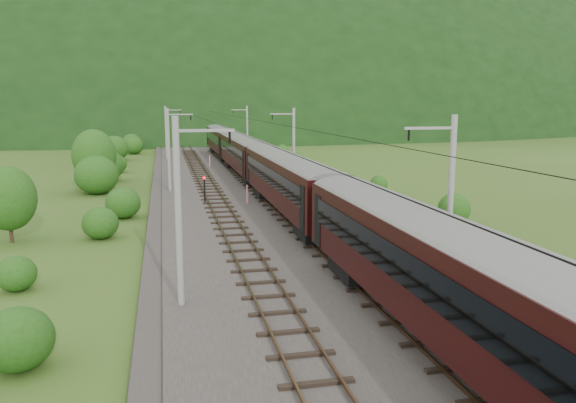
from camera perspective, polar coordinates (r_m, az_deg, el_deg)
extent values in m
plane|color=#314916|center=(25.84, 3.34, -9.97)|extent=(600.00, 600.00, 0.00)
cube|color=#38332D|center=(35.10, -1.13, -4.29)|extent=(14.00, 220.00, 0.30)
cube|color=brown|center=(34.56, -6.22, -3.99)|extent=(0.08, 220.00, 0.15)
cube|color=brown|center=(34.73, -3.86, -3.88)|extent=(0.08, 220.00, 0.15)
cube|color=black|center=(34.67, -5.03, -4.15)|extent=(2.40, 220.00, 0.12)
cube|color=brown|center=(35.38, 1.54, -3.60)|extent=(0.08, 220.00, 0.15)
cube|color=brown|center=(35.75, 3.78, -3.48)|extent=(0.08, 220.00, 0.15)
cube|color=black|center=(35.59, 2.67, -3.75)|extent=(2.40, 220.00, 0.12)
cylinder|color=gray|center=(23.78, -11.08, -1.15)|extent=(0.28, 0.28, 8.00)
cube|color=gray|center=(23.43, -8.41, 7.15)|extent=(2.40, 0.12, 0.12)
cylinder|color=black|center=(23.54, -5.95, 6.49)|extent=(0.10, 0.10, 0.50)
cylinder|color=gray|center=(55.53, -12.02, 5.14)|extent=(0.28, 0.28, 8.00)
cube|color=gray|center=(55.38, -10.90, 8.69)|extent=(2.40, 0.12, 0.12)
cylinder|color=black|center=(55.42, -9.84, 8.41)|extent=(0.10, 0.10, 0.50)
cylinder|color=gray|center=(87.46, -12.28, 6.84)|extent=(0.28, 0.28, 8.00)
cube|color=gray|center=(87.36, -11.57, 9.10)|extent=(2.40, 0.12, 0.12)
cylinder|color=black|center=(87.39, -10.90, 8.92)|extent=(0.10, 0.10, 0.50)
cylinder|color=gray|center=(119.43, -12.40, 7.63)|extent=(0.28, 0.28, 8.00)
cube|color=gray|center=(119.36, -11.88, 9.28)|extent=(2.40, 0.12, 0.12)
cylinder|color=black|center=(119.38, -11.39, 9.16)|extent=(0.10, 0.10, 0.50)
cylinder|color=gray|center=(151.41, -12.47, 8.09)|extent=(0.28, 0.28, 8.00)
cube|color=gray|center=(151.35, -12.06, 9.39)|extent=(2.40, 0.12, 0.12)
cylinder|color=black|center=(151.37, -11.68, 9.29)|extent=(0.10, 0.10, 0.50)
cylinder|color=gray|center=(27.06, 16.17, -0.01)|extent=(0.28, 0.28, 8.00)
cube|color=gray|center=(26.14, 14.20, 7.24)|extent=(2.40, 0.12, 0.12)
cylinder|color=black|center=(25.72, 12.17, 6.61)|extent=(0.10, 0.10, 0.50)
cylinder|color=gray|center=(57.01, 0.59, 5.48)|extent=(0.28, 0.28, 8.00)
cube|color=gray|center=(56.58, -0.60, 8.89)|extent=(2.40, 0.12, 0.12)
cylinder|color=black|center=(56.39, -1.61, 8.58)|extent=(0.10, 0.10, 0.50)
cylinder|color=gray|center=(88.41, -4.16, 7.07)|extent=(0.28, 0.28, 8.00)
cube|color=gray|center=(88.13, -4.97, 9.27)|extent=(2.40, 0.12, 0.12)
cylinder|color=black|center=(88.01, -5.62, 9.06)|extent=(0.10, 0.10, 0.50)
cylinder|color=gray|center=(120.12, -6.43, 7.81)|extent=(0.28, 0.28, 8.00)
cube|color=gray|center=(119.92, -7.04, 9.42)|extent=(2.40, 0.12, 0.12)
cylinder|color=black|center=(119.83, -7.52, 9.27)|extent=(0.10, 0.10, 0.50)
cylinder|color=gray|center=(151.96, -7.75, 8.24)|extent=(0.28, 0.28, 8.00)
cube|color=gray|center=(151.80, -8.24, 9.51)|extent=(2.40, 0.12, 0.12)
cylinder|color=black|center=(151.73, -8.61, 9.39)|extent=(0.10, 0.10, 0.50)
cylinder|color=black|center=(33.66, -5.21, 7.04)|extent=(0.03, 198.00, 0.03)
cylinder|color=black|center=(34.61, 2.76, 7.15)|extent=(0.03, 198.00, 0.03)
ellipsoid|color=black|center=(283.56, -11.30, 8.06)|extent=(504.00, 360.00, 244.00)
cube|color=black|center=(19.95, 15.37, -7.11)|extent=(3.03, 22.98, 3.13)
cylinder|color=slate|center=(19.59, 15.56, -3.16)|extent=(3.03, 22.87, 3.03)
cube|color=black|center=(19.19, 11.34, -6.46)|extent=(0.05, 20.22, 1.20)
cube|color=black|center=(20.59, 19.22, -5.69)|extent=(0.05, 20.22, 1.20)
cube|color=black|center=(27.57, 7.34, -6.47)|extent=(2.30, 3.34, 0.94)
cube|color=black|center=(42.17, 0.05, 2.19)|extent=(3.03, 22.98, 3.13)
cylinder|color=slate|center=(42.00, 0.05, 4.10)|extent=(3.03, 22.87, 3.03)
cube|color=black|center=(41.81, -2.00, 2.64)|extent=(0.05, 20.22, 1.20)
cube|color=black|center=(42.48, 2.08, 2.75)|extent=(0.05, 20.22, 1.20)
cube|color=black|center=(34.85, 2.94, -2.90)|extent=(2.30, 3.34, 0.94)
cube|color=black|center=(50.26, -1.95, 1.11)|extent=(2.30, 3.34, 0.94)
cube|color=black|center=(65.64, -4.54, 4.98)|extent=(3.03, 22.98, 3.13)
cylinder|color=slate|center=(65.53, -4.55, 6.20)|extent=(3.03, 22.87, 3.03)
cube|color=black|center=(65.41, -5.88, 5.27)|extent=(0.05, 20.22, 1.20)
cube|color=black|center=(65.83, -3.21, 5.33)|extent=(0.05, 20.22, 1.20)
cube|color=black|center=(57.96, -3.39, 2.29)|extent=(2.30, 3.34, 0.94)
cube|color=black|center=(73.77, -5.39, 3.93)|extent=(2.30, 3.34, 0.94)
cube|color=black|center=(89.38, -6.71, 6.28)|extent=(3.03, 22.98, 3.13)
cylinder|color=slate|center=(89.30, -6.73, 7.18)|extent=(3.03, 22.87, 3.03)
cube|color=black|center=(89.21, -7.70, 6.49)|extent=(0.05, 20.22, 1.20)
cube|color=black|center=(89.52, -5.73, 6.54)|extent=(0.05, 20.22, 1.20)
cube|color=black|center=(81.57, -6.09, 4.50)|extent=(2.30, 3.34, 0.94)
cube|color=black|center=(97.51, -7.18, 5.38)|extent=(2.30, 3.34, 0.94)
cube|color=#13159D|center=(122.58, -8.34, 7.24)|extent=(3.03, 18.80, 3.13)
cylinder|color=slate|center=(122.52, -8.35, 7.90)|extent=(3.03, 18.71, 3.03)
cube|color=black|center=(122.46, -9.06, 7.40)|extent=(0.05, 16.55, 1.20)
cube|color=black|center=(122.69, -7.62, 7.44)|extent=(0.05, 16.55, 1.20)
cube|color=black|center=(116.14, -8.06, 6.09)|extent=(2.30, 3.34, 0.94)
cube|color=black|center=(129.24, -8.54, 6.47)|extent=(2.30, 3.34, 0.94)
cube|color=yellow|center=(131.76, -8.64, 7.33)|extent=(3.09, 0.50, 2.82)
cube|color=yellow|center=(113.43, -7.98, 6.93)|extent=(3.09, 0.50, 2.82)
cube|color=black|center=(125.49, -8.47, 8.28)|extent=(0.08, 1.60, 0.94)
cylinder|color=red|center=(76.80, -7.96, 4.11)|extent=(0.15, 0.15, 1.45)
cylinder|color=red|center=(48.28, -4.15, 0.77)|extent=(0.17, 0.17, 1.57)
cylinder|color=black|center=(48.33, -8.47, 1.05)|extent=(0.15, 0.15, 2.15)
sphere|color=red|center=(48.17, -8.51, 2.38)|extent=(0.26, 0.26, 0.26)
ellipsoid|color=#234913|center=(21.19, -25.80, -12.50)|extent=(2.39, 2.39, 2.15)
ellipsoid|color=#234913|center=(29.70, -25.90, -6.61)|extent=(1.88, 1.88, 1.69)
ellipsoid|color=#234913|center=(38.68, -18.52, -2.10)|extent=(2.34, 2.34, 2.11)
ellipsoid|color=#234913|center=(44.96, -16.42, -0.15)|extent=(2.68, 2.68, 2.41)
ellipsoid|color=#234913|center=(57.61, -18.88, 2.58)|extent=(4.21, 4.21, 3.78)
ellipsoid|color=#234913|center=(66.48, -18.09, 3.52)|extent=(4.13, 4.13, 3.72)
ellipsoid|color=#234913|center=(74.78, -16.99, 3.68)|extent=(2.49, 2.49, 2.24)
ellipsoid|color=#234913|center=(82.23, -18.63, 4.78)|extent=(4.54, 4.54, 4.09)
ellipsoid|color=#234913|center=(89.94, -17.23, 5.18)|extent=(4.25, 4.25, 3.82)
ellipsoid|color=#234913|center=(100.77, -15.43, 5.53)|extent=(3.42, 3.42, 3.08)
ellipsoid|color=#234913|center=(108.43, -15.61, 5.83)|extent=(3.46, 3.46, 3.12)
ellipsoid|color=#234913|center=(120.35, -15.55, 5.98)|extent=(2.37, 2.37, 2.14)
cylinder|color=black|center=(39.83, -26.38, -1.88)|extent=(0.24, 0.24, 2.67)
ellipsoid|color=#234913|center=(39.57, -26.55, 0.29)|extent=(3.43, 3.43, 4.12)
cylinder|color=black|center=(59.77, -19.00, 2.62)|extent=(0.24, 0.24, 3.37)
ellipsoid|color=#234913|center=(59.57, -19.10, 4.46)|extent=(4.34, 4.34, 5.21)
cylinder|color=black|center=(82.78, -18.72, 4.23)|extent=(0.24, 0.24, 2.44)
ellipsoid|color=#234913|center=(82.67, -18.78, 5.19)|extent=(3.14, 3.14, 3.77)
ellipsoid|color=#234913|center=(42.64, 16.51, -0.89)|extent=(2.35, 2.35, 2.11)
ellipsoid|color=#234913|center=(56.03, 9.20, 1.65)|extent=(1.75, 1.75, 1.58)
ellipsoid|color=#234913|center=(71.02, 0.85, 3.85)|extent=(2.63, 2.63, 2.37)
ellipsoid|color=#234913|center=(91.27, -0.63, 5.08)|extent=(2.11, 2.11, 1.90)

